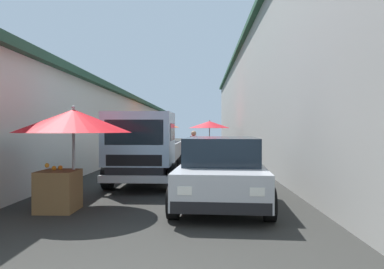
# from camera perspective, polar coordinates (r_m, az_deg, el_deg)

# --- Properties ---
(ground) EXTENTS (90.00, 90.00, 0.00)m
(ground) POSITION_cam_1_polar(r_m,az_deg,el_deg) (16.46, -1.45, -4.81)
(ground) COLOR #282826
(building_left_whitewash) EXTENTS (49.80, 7.50, 3.59)m
(building_left_whitewash) POSITION_cam_1_polar(r_m,az_deg,el_deg) (20.12, -20.65, 1.32)
(building_left_whitewash) COLOR beige
(building_left_whitewash) RESTS_ON ground
(building_right_concrete) EXTENTS (49.80, 7.50, 6.77)m
(building_right_concrete) POSITION_cam_1_polar(r_m,az_deg,el_deg) (19.58, 19.17, 5.99)
(building_right_concrete) COLOR gray
(building_right_concrete) RESTS_ON ground
(fruit_stall_mid_lane) EXTENTS (2.34, 2.34, 2.11)m
(fruit_stall_mid_lane) POSITION_cam_1_polar(r_m,az_deg,el_deg) (7.51, -19.05, 0.54)
(fruit_stall_mid_lane) COLOR #9E9EA3
(fruit_stall_mid_lane) RESTS_ON ground
(fruit_stall_far_right) EXTENTS (2.62, 2.62, 2.21)m
(fruit_stall_far_right) POSITION_cam_1_polar(r_m,az_deg,el_deg) (22.17, 2.89, 1.18)
(fruit_stall_far_right) COLOR #9E9EA3
(fruit_stall_far_right) RESTS_ON ground
(fruit_stall_near_left) EXTENTS (2.84, 2.84, 2.25)m
(fruit_stall_near_left) POSITION_cam_1_polar(r_m,az_deg,el_deg) (21.56, -5.76, 1.36)
(fruit_stall_near_left) COLOR #9E9EA3
(fruit_stall_near_left) RESTS_ON ground
(hatchback_car) EXTENTS (4.00, 2.11, 1.45)m
(hatchback_car) POSITION_cam_1_polar(r_m,az_deg,el_deg) (7.69, 4.80, -5.82)
(hatchback_car) COLOR #ADAFB5
(hatchback_car) RESTS_ON ground
(delivery_truck) EXTENTS (4.95, 2.04, 2.08)m
(delivery_truck) POSITION_cam_1_polar(r_m,az_deg,el_deg) (10.20, -7.73, -2.47)
(delivery_truck) COLOR black
(delivery_truck) RESTS_ON ground
(vendor_by_crates) EXTENTS (0.62, 0.28, 1.56)m
(vendor_by_crates) POSITION_cam_1_polar(r_m,az_deg,el_deg) (14.48, 0.28, -2.04)
(vendor_by_crates) COLOR #232328
(vendor_by_crates) RESTS_ON ground
(parked_scooter) EXTENTS (1.67, 0.58, 1.14)m
(parked_scooter) POSITION_cam_1_polar(r_m,az_deg,el_deg) (9.31, 8.14, -6.44)
(parked_scooter) COLOR black
(parked_scooter) RESTS_ON ground
(plastic_stool) EXTENTS (0.30, 0.30, 0.43)m
(plastic_stool) POSITION_cam_1_polar(r_m,az_deg,el_deg) (16.81, 4.61, -3.57)
(plastic_stool) COLOR #1E8C3F
(plastic_stool) RESTS_ON ground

